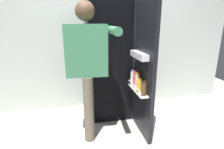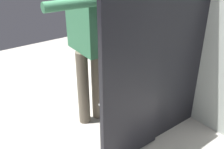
# 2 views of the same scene
# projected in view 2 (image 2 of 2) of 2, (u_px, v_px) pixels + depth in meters

# --- Properties ---
(ground_plane) EXTENTS (6.23, 6.23, 0.00)m
(ground_plane) POSITION_uv_depth(u_px,v_px,m) (112.00, 133.00, 2.57)
(ground_plane) COLOR #B7B2A8
(refrigerator) EXTENTS (0.67, 1.23, 1.71)m
(refrigerator) POSITION_uv_depth(u_px,v_px,m) (155.00, 44.00, 2.45)
(refrigerator) COLOR black
(refrigerator) RESTS_ON ground_plane
(person) EXTENTS (0.55, 0.79, 1.62)m
(person) POSITION_uv_depth(u_px,v_px,m) (88.00, 34.00, 2.36)
(person) COLOR #665B4C
(person) RESTS_ON ground_plane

